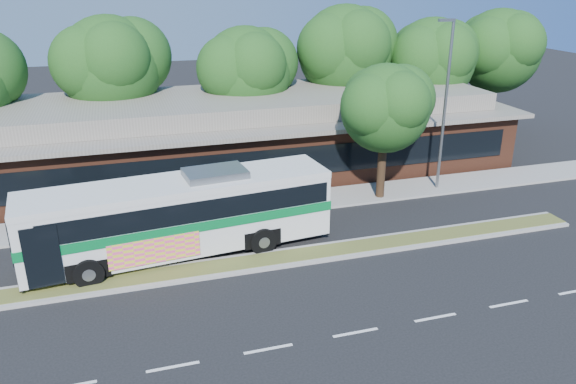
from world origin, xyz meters
name	(u,v)px	position (x,y,z in m)	size (l,w,h in m)	color
ground	(307,263)	(0.00, 0.00, 0.00)	(120.00, 120.00, 0.00)	black
median_strip	(303,255)	(0.00, 0.60, 0.07)	(26.00, 1.10, 0.15)	#535B26
sidewalk	(267,205)	(0.00, 6.40, 0.06)	(44.00, 2.60, 0.12)	gray
plaza_building	(239,133)	(0.00, 12.99, 2.13)	(33.20, 11.20, 4.45)	#582C1B
lamp_post	(445,102)	(9.56, 6.00, 4.90)	(0.93, 0.18, 9.07)	slate
tree_bg_b	(118,63)	(-6.57, 16.14, 6.14)	(6.69, 6.00, 9.00)	black
tree_bg_c	(252,69)	(1.40, 15.13, 5.59)	(6.24, 5.60, 8.26)	black
tree_bg_d	(350,49)	(8.45, 16.15, 6.42)	(6.91, 6.20, 9.37)	black
tree_bg_e	(436,58)	(14.42, 15.14, 5.74)	(6.47, 5.80, 8.50)	black
tree_bg_f	(503,48)	(20.43, 16.14, 6.06)	(6.69, 6.00, 8.92)	black
transit_bus	(181,210)	(-4.72, 2.40, 1.98)	(12.88, 4.04, 3.56)	silver
sidewalk_tree	(390,106)	(6.32, 5.81, 4.95)	(4.98, 4.47, 7.08)	black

